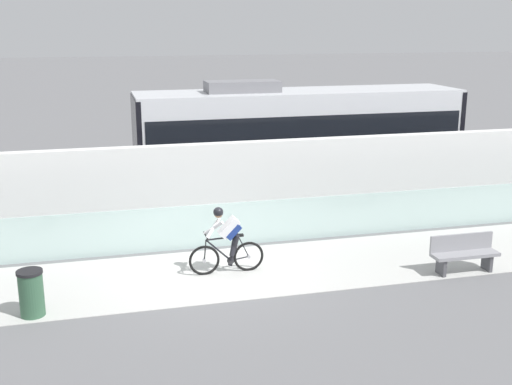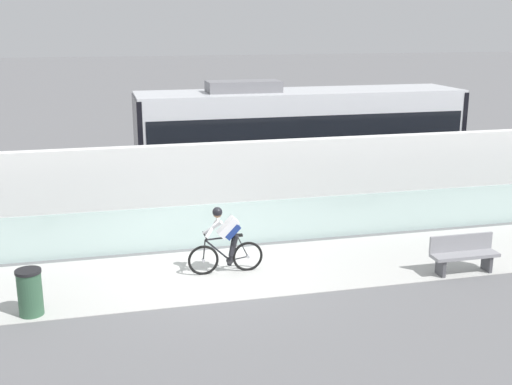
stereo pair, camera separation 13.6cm
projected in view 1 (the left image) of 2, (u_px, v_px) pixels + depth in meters
The scene contains 10 objects.
ground_plane at pixel (215, 274), 14.82m from camera, with size 200.00×200.00×0.00m, color slate.
bike_path_deck at pixel (215, 274), 14.82m from camera, with size 32.00×3.20×0.01m, color beige.
glass_parapet at pixel (201, 227), 16.40m from camera, with size 32.00×0.05×1.16m, color #ADC6C1.
concrete_barrier_wall at pixel (190, 186), 17.93m from camera, with size 32.00×0.36×2.40m, color white.
tram_rail_near at pixel (179, 204), 20.56m from camera, with size 32.00×0.08×0.01m, color #595654.
tram_rail_far at pixel (174, 192), 21.91m from camera, with size 32.00×0.08×0.01m, color #595654.
tram at pixel (299, 136), 21.75m from camera, with size 11.06×2.54×3.81m.
cyclist_on_bike at pixel (227, 241), 14.69m from camera, with size 1.77×0.58×1.61m.
trash_bin at pixel (31, 293), 12.59m from camera, with size 0.51×0.51×0.96m.
bench at pixel (464, 252), 14.84m from camera, with size 1.60×0.45×0.89m.
Camera 1 is at (-2.48, -13.64, 5.66)m, focal length 44.80 mm.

